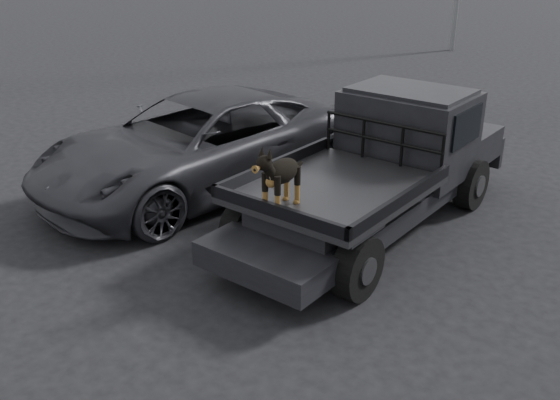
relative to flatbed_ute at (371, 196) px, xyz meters
The scene contains 6 objects.
ground 2.14m from the flatbed_ute, 68.14° to the right, with size 120.00×120.00×0.00m, color black.
flatbed_ute is the anchor object (origin of this frame).
ute_cab 1.31m from the flatbed_ute, 90.00° to the left, with size 1.72×1.30×0.88m, color black, non-canonical shape.
headache_rack 0.76m from the flatbed_ute, 90.00° to the left, with size 1.80×0.08×0.55m, color black, non-canonical shape.
dog 2.04m from the flatbed_ute, 94.15° to the right, with size 0.32×0.60×0.74m, color black, non-canonical shape.
parked_suv 2.95m from the flatbed_ute, behind, with size 2.48×5.38×1.49m, color #303035.
Camera 1 is at (3.14, -5.09, 3.84)m, focal length 40.00 mm.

